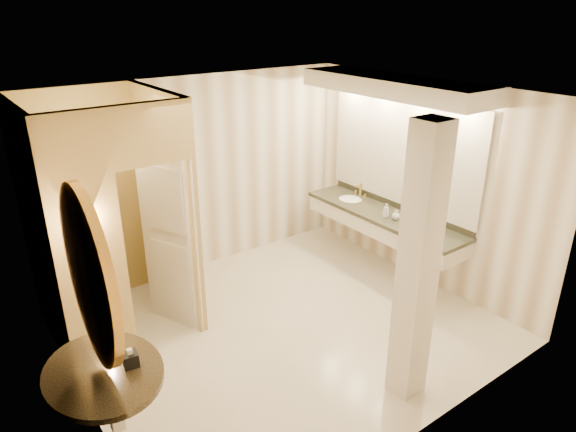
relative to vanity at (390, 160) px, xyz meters
name	(u,v)px	position (x,y,z in m)	size (l,w,h in m)	color
floor	(285,327)	(-1.98, -0.35, -1.63)	(4.50, 4.50, 0.00)	silver
ceiling	(284,96)	(-1.98, -0.35, 1.07)	(4.50, 4.50, 0.00)	white
wall_back	(199,176)	(-1.98, 1.65, -0.28)	(4.50, 0.02, 2.70)	white
wall_front	(433,303)	(-1.98, -2.35, -0.28)	(4.50, 0.02, 2.70)	white
wall_left	(68,285)	(-4.23, -0.35, -0.28)	(0.02, 4.00, 2.70)	white
wall_right	(422,182)	(0.27, -0.35, -0.28)	(0.02, 4.00, 2.70)	white
toilet_closet	(150,215)	(-3.10, 0.62, -0.24)	(1.50, 1.55, 2.70)	#CBBA6A
wall_sconce	(85,219)	(-3.90, 0.08, 0.10)	(0.14, 0.14, 0.42)	gold
vanity	(390,160)	(0.00, 0.00, 0.00)	(0.75, 2.70, 2.09)	silver
console_shelf	(97,318)	(-4.19, -0.99, -0.28)	(1.12, 1.12, 2.01)	black
pillar	(418,268)	(-1.63, -1.89, -0.28)	(0.28, 0.28, 2.70)	silver
tissue_box	(131,359)	(-4.01, -1.06, -0.70)	(0.12, 0.12, 0.12)	black
toilet	(92,285)	(-3.66, 1.36, -1.28)	(0.39, 0.68, 0.70)	white
soap_bottle_a	(386,211)	(-0.09, -0.09, -0.69)	(0.06, 0.06, 0.13)	beige
soap_bottle_b	(396,215)	(-0.08, -0.26, -0.69)	(0.10, 0.10, 0.13)	silver
soap_bottle_c	(386,210)	(-0.13, -0.12, -0.66)	(0.08, 0.08, 0.20)	#C6B28C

